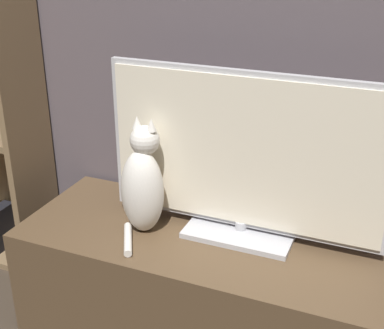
# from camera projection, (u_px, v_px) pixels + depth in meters

# --- Properties ---
(tv_stand) EXTENTS (1.56, 0.55, 0.43)m
(tv_stand) POSITION_uv_depth(u_px,v_px,m) (227.00, 291.00, 2.00)
(tv_stand) COLOR brown
(tv_stand) RESTS_ON ground_plane
(tv) EXTENTS (1.01, 0.23, 0.61)m
(tv) POSITION_uv_depth(u_px,v_px,m) (244.00, 160.00, 1.85)
(tv) COLOR #B7B7BC
(tv) RESTS_ON tv_stand
(cat) EXTENTS (0.17, 0.28, 0.43)m
(cat) POSITION_uv_depth(u_px,v_px,m) (143.00, 185.00, 1.92)
(cat) COLOR silver
(cat) RESTS_ON tv_stand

